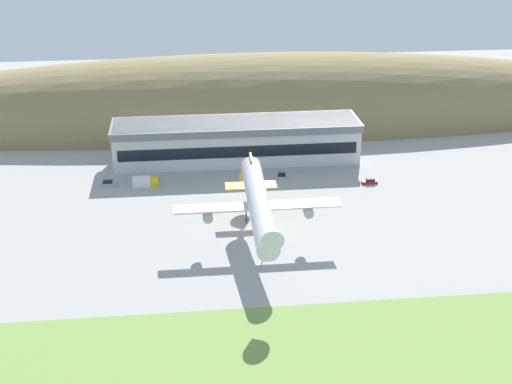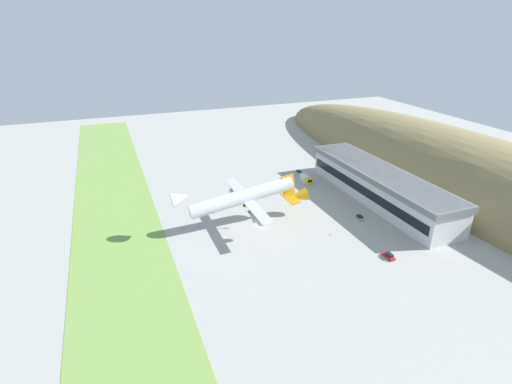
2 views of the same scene
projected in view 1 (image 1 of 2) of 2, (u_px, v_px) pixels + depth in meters
The scene contains 10 objects.
ground_plane at pixel (270, 235), 170.49m from camera, with size 383.70×383.70×0.00m, color #9E9E99.
grass_strip_foreground at pixel (303, 348), 128.70m from camera, with size 345.33×28.62×0.08m, color #759947.
hill_backdrop at pixel (256, 119), 253.96m from camera, with size 310.02×56.22×46.35m, color olive.
terminal_building at pixel (236, 138), 213.69m from camera, with size 73.96×16.78×12.19m.
cargo_airplane at pixel (258, 204), 161.99m from camera, with size 38.62×48.14×11.76m.
service_car_0 at pixel (108, 183), 198.10m from camera, with size 4.72×2.14×1.42m.
service_car_1 at pixel (370, 181), 199.31m from camera, with size 4.42×1.81×1.51m.
service_car_2 at pixel (281, 177), 202.52m from camera, with size 3.79×2.15×1.56m.
fuel_truck at pixel (145, 182), 197.17m from camera, with size 7.30×2.38×2.82m.
traffic_cone_0 at pixel (312, 199), 189.25m from camera, with size 0.52×0.52×0.58m.
Camera 1 is at (-20.27, -151.01, 77.26)m, focal length 50.00 mm.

